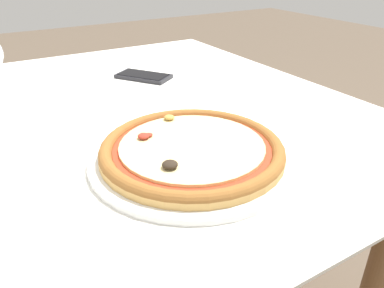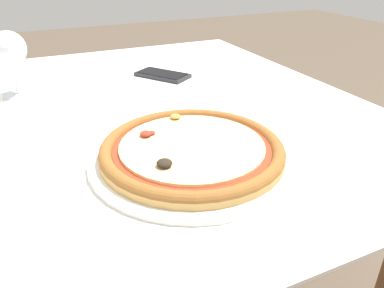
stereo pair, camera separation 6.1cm
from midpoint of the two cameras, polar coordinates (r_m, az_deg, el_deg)
name	(u,v)px [view 1 (the left image)]	position (r m, az deg, el deg)	size (l,w,h in m)	color
dining_table	(100,152)	(0.85, -15.89, -1.18)	(1.12, 1.08, 0.70)	brown
pizza_plate	(192,151)	(0.61, -2.85, -1.16)	(0.34, 0.34, 0.04)	white
cell_phone	(144,76)	(1.04, -9.08, 10.15)	(0.14, 0.16, 0.01)	#232328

